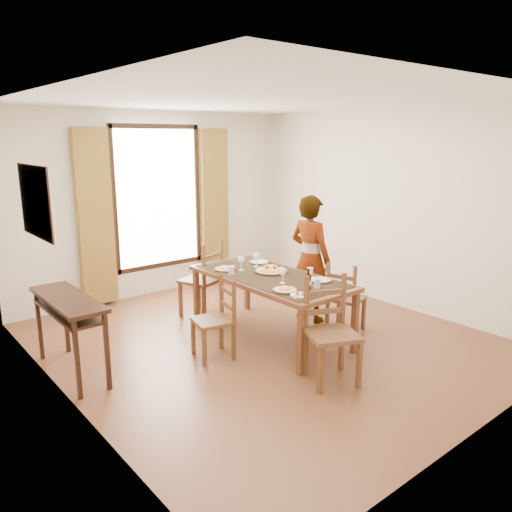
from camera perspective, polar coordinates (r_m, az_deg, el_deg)
ground at (r=5.93m, az=1.06°, el=-9.60°), size 5.00×5.00×0.00m
room_shell at (r=5.60m, az=0.23°, el=5.47°), size 4.60×5.10×2.74m
console_table at (r=5.24m, az=-20.67°, el=-5.63°), size 0.38×1.20×0.80m
dining_table at (r=5.81m, az=1.59°, el=-2.81°), size 0.94×2.01×0.76m
chair_west at (r=5.38m, az=-4.65°, el=-7.40°), size 0.46×0.46×0.87m
chair_north at (r=6.60m, az=-6.08°, el=-2.89°), size 0.57×0.57×1.02m
chair_south at (r=4.90m, az=8.54°, el=-8.81°), size 0.60×0.60×1.02m
chair_east at (r=6.13m, az=10.15°, el=-4.91°), size 0.49×0.49×0.88m
man at (r=6.38m, az=6.21°, el=-0.29°), size 0.67×0.51×1.63m
plate_sw at (r=5.21m, az=3.33°, el=-3.73°), size 0.27×0.27×0.05m
plate_se at (r=5.60m, az=7.35°, el=-2.58°), size 0.27×0.27×0.05m
plate_nw at (r=6.03m, az=-3.59°, el=-1.35°), size 0.27×0.27×0.05m
plate_ne at (r=6.35m, az=0.37°, el=-0.56°), size 0.27×0.27×0.05m
pasta_platter at (r=5.91m, az=1.72°, el=-1.39°), size 0.40×0.40×0.10m
caprese_plate at (r=5.06m, az=5.05°, el=-4.36°), size 0.20×0.20×0.04m
wine_glass_a at (r=5.45m, az=3.08°, el=-2.23°), size 0.08×0.08×0.18m
wine_glass_b at (r=6.14m, az=0.04°, el=-0.41°), size 0.08×0.08×0.18m
wine_glass_c at (r=5.98m, az=-1.71°, el=-0.80°), size 0.08×0.08×0.18m
tumbler_a at (r=5.78m, az=6.18°, el=-1.82°), size 0.07×0.07×0.10m
tumbler_b at (r=5.83m, az=-2.85°, el=-1.62°), size 0.07×0.07×0.10m
tumbler_c at (r=5.34m, az=7.02°, el=-3.12°), size 0.07×0.07×0.10m
wine_bottle at (r=5.18m, az=5.98°, el=-2.77°), size 0.07×0.07×0.25m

